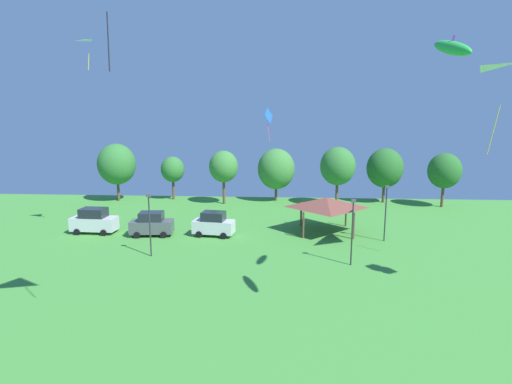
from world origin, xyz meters
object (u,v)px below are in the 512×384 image
light_post_0 (150,221)px  treeline_tree_0 (117,164)px  treeline_tree_3 (276,169)px  treeline_tree_6 (445,171)px  kite_flying_2 (452,48)px  parked_car_third_from_left (214,224)px  kite_flying_0 (269,118)px  treeline_tree_1 (173,170)px  light_post_1 (352,228)px  treeline_tree_5 (385,168)px  parked_car_leftmost (94,221)px  treeline_tree_2 (224,167)px  light_post_2 (386,210)px  parked_car_second_from_left (152,224)px  park_pavilion (326,202)px  treeline_tree_4 (338,166)px  kite_flying_3 (91,48)px

light_post_0 → treeline_tree_0: treeline_tree_0 is taller
treeline_tree_3 → treeline_tree_6: bearing=-7.1°
kite_flying_2 → parked_car_third_from_left: bearing=126.9°
kite_flying_0 → light_post_0: kite_flying_0 is taller
treeline_tree_1 → light_post_1: bearing=-49.9°
treeline_tree_5 → parked_car_leftmost: bearing=-152.4°
treeline_tree_2 → treeline_tree_5: treeline_tree_5 is taller
parked_car_leftmost → light_post_1: (24.46, -7.50, 1.79)m
parked_car_leftmost → light_post_2: bearing=0.1°
parked_car_second_from_left → light_post_2: 22.63m
kite_flying_0 → treeline_tree_6: kite_flying_0 is taller
light_post_1 → treeline_tree_6: size_ratio=0.75×
parked_car_leftmost → treeline_tree_0: bearing=106.2°
kite_flying_2 → park_pavilion: 24.01m
treeline_tree_1 → treeline_tree_3: size_ratio=0.84×
park_pavilion → light_post_1: bearing=-84.0°
treeline_tree_3 → parked_car_leftmost: bearing=-136.0°
parked_car_third_from_left → treeline_tree_5: size_ratio=0.56×
treeline_tree_3 → treeline_tree_4: 8.64m
kite_flying_3 → treeline_tree_1: (1.59, 19.27, -13.29)m
park_pavilion → treeline_tree_4: size_ratio=0.79×
kite_flying_0 → treeline_tree_1: size_ratio=0.49×
parked_car_leftmost → kite_flying_2: bearing=-33.9°
treeline_tree_2 → treeline_tree_1: bearing=161.5°
parked_car_third_from_left → light_post_0: light_post_0 is taller
parked_car_third_from_left → treeline_tree_3: 19.00m
parked_car_leftmost → treeline_tree_2: (11.10, 14.96, 3.84)m
treeline_tree_4 → treeline_tree_2: bearing=178.9°
kite_flying_2 → kite_flying_3: size_ratio=1.34×
parked_car_third_from_left → treeline_tree_1: size_ratio=0.68×
treeline_tree_0 → treeline_tree_3: (22.23, 1.49, -0.67)m
park_pavilion → treeline_tree_6: size_ratio=0.88×
parked_car_third_from_left → light_post_2: bearing=5.4°
kite_flying_2 → treeline_tree_4: size_ratio=0.35×
treeline_tree_0 → light_post_2: bearing=-27.3°
parked_car_third_from_left → treeline_tree_3: treeline_tree_3 is taller
parked_car_leftmost → treeline_tree_1: treeline_tree_1 is taller
light_post_1 → park_pavilion: bearing=96.0°
parked_car_leftmost → treeline_tree_6: 42.80m
kite_flying_2 → parked_car_leftmost: kite_flying_2 is taller
parked_car_third_from_left → treeline_tree_5: bearing=47.9°
kite_flying_3 → treeline_tree_2: 22.83m
kite_flying_3 → park_pavilion: bearing=9.5°
light_post_0 → treeline_tree_5: treeline_tree_5 is taller
park_pavilion → treeline_tree_2: treeline_tree_2 is taller
light_post_1 → light_post_2: 7.83m
treeline_tree_1 → treeline_tree_2: treeline_tree_2 is taller
treeline_tree_0 → treeline_tree_1: (7.48, 1.52, -0.87)m
kite_flying_2 → light_post_2: kite_flying_2 is taller
kite_flying_2 → parked_car_second_from_left: bearing=137.6°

